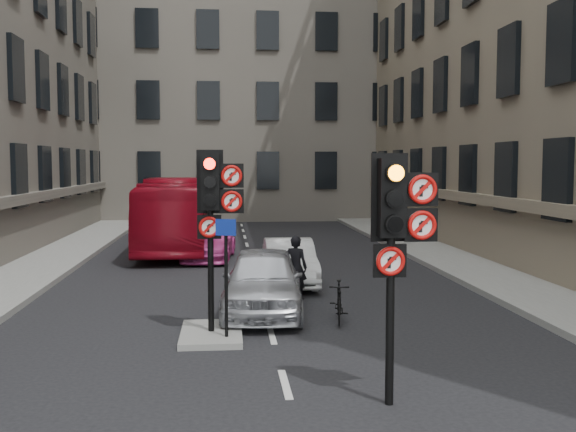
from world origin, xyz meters
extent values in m
cube|color=gray|center=(-7.20, 12.00, 0.08)|extent=(3.00, 50.00, 0.16)
cube|color=gray|center=(7.20, 12.00, 0.08)|extent=(3.00, 50.00, 0.16)
cube|color=gray|center=(-1.20, 5.00, 0.06)|extent=(1.20, 2.00, 0.12)
cube|color=slate|center=(0.00, 38.00, 10.00)|extent=(30.00, 14.00, 20.00)
cylinder|color=black|center=(1.40, 1.00, 1.20)|extent=(0.12, 0.12, 2.40)
cube|color=black|center=(1.40, 1.00, 2.95)|extent=(0.36, 0.28, 1.10)
cube|color=black|center=(1.40, 1.13, 2.95)|extent=(0.52, 0.03, 1.25)
cylinder|color=orange|center=(1.40, 0.76, 3.30)|extent=(0.22, 0.01, 0.22)
cylinder|color=black|center=(1.40, 0.76, 2.95)|extent=(0.22, 0.01, 0.22)
cylinder|color=black|center=(1.40, 0.76, 2.60)|extent=(0.22, 0.01, 0.22)
cube|color=black|center=(1.82, 0.98, 3.07)|extent=(0.47, 0.05, 0.47)
cylinder|color=white|center=(1.82, 0.94, 3.07)|extent=(0.41, 0.02, 0.41)
torus|color=#BF0C0A|center=(1.82, 0.93, 3.07)|extent=(0.41, 0.06, 0.41)
cube|color=#BF0C0A|center=(1.82, 0.92, 3.07)|extent=(0.25, 0.01, 0.25)
cube|color=black|center=(1.82, 0.98, 2.57)|extent=(0.47, 0.05, 0.47)
cylinder|color=white|center=(1.82, 0.94, 2.57)|extent=(0.41, 0.02, 0.41)
torus|color=#BF0C0A|center=(1.82, 0.93, 2.57)|extent=(0.41, 0.06, 0.41)
cube|color=#BF0C0A|center=(1.82, 0.92, 2.57)|extent=(0.25, 0.01, 0.25)
cube|color=black|center=(1.38, 0.98, 2.07)|extent=(0.47, 0.05, 0.47)
cylinder|color=white|center=(1.38, 0.94, 2.07)|extent=(0.41, 0.02, 0.41)
torus|color=#BF0C0A|center=(1.38, 0.93, 2.07)|extent=(0.41, 0.06, 0.41)
cube|color=#BF0C0A|center=(1.38, 0.92, 2.07)|extent=(0.25, 0.01, 0.25)
cylinder|color=black|center=(-1.20, 5.00, 1.32)|extent=(0.12, 0.12, 2.40)
cube|color=black|center=(-1.20, 5.00, 3.07)|extent=(0.36, 0.28, 1.10)
cube|color=black|center=(-1.20, 5.13, 3.07)|extent=(0.52, 0.03, 1.25)
cylinder|color=#FF1407|center=(-1.20, 4.75, 3.42)|extent=(0.22, 0.02, 0.22)
cylinder|color=black|center=(-1.20, 4.75, 3.07)|extent=(0.22, 0.02, 0.22)
cylinder|color=black|center=(-1.20, 4.75, 2.72)|extent=(0.22, 0.02, 0.22)
cube|color=black|center=(-0.78, 4.98, 3.19)|extent=(0.47, 0.05, 0.47)
cylinder|color=white|center=(-0.78, 4.94, 3.19)|extent=(0.41, 0.02, 0.41)
torus|color=#BF0C0A|center=(-0.78, 4.92, 3.19)|extent=(0.41, 0.06, 0.41)
cube|color=#BF0C0A|center=(-0.78, 4.92, 3.19)|extent=(0.25, 0.02, 0.25)
cube|color=black|center=(-0.78, 4.98, 2.69)|extent=(0.47, 0.05, 0.47)
cylinder|color=white|center=(-0.78, 4.94, 2.69)|extent=(0.41, 0.02, 0.41)
torus|color=#BF0C0A|center=(-0.78, 4.92, 2.69)|extent=(0.41, 0.06, 0.41)
cube|color=#BF0C0A|center=(-0.78, 4.92, 2.69)|extent=(0.25, 0.02, 0.25)
cube|color=black|center=(-1.22, 4.98, 2.19)|extent=(0.47, 0.05, 0.47)
cylinder|color=white|center=(-1.22, 4.94, 2.19)|extent=(0.41, 0.02, 0.41)
torus|color=#BF0C0A|center=(-1.22, 4.92, 2.19)|extent=(0.41, 0.06, 0.41)
cube|color=#BF0C0A|center=(-1.22, 4.92, 2.19)|extent=(0.25, 0.02, 0.25)
imported|color=#B6B7BE|center=(-0.06, 7.00, 0.75)|extent=(2.13, 4.53, 1.50)
imported|color=silver|center=(0.89, 10.62, 0.64)|extent=(1.36, 3.86, 1.27)
imported|color=#CB3B8F|center=(-1.48, 15.83, 0.60)|extent=(2.05, 4.24, 1.19)
imported|color=maroon|center=(-2.86, 18.81, 1.43)|extent=(2.51, 10.29, 2.86)
imported|color=black|center=(1.53, 6.00, 0.44)|extent=(0.64, 1.52, 0.89)
imported|color=black|center=(0.86, 8.55, 0.81)|extent=(0.69, 0.59, 1.62)
cylinder|color=black|center=(-0.90, 4.53, 1.23)|extent=(0.07, 0.07, 2.22)
cube|color=navy|center=(-0.90, 4.48, 2.23)|extent=(0.39, 0.13, 0.31)
camera|label=1|loc=(-0.92, -8.19, 3.44)|focal=42.00mm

